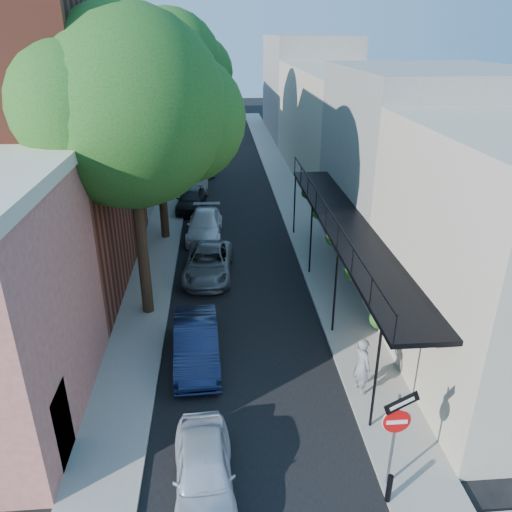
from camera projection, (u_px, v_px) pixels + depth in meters
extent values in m
cube|color=black|center=(229.00, 178.00, 38.64)|extent=(6.00, 64.00, 0.01)
cube|color=gray|center=(177.00, 178.00, 38.34)|extent=(2.00, 64.00, 0.12)
cube|color=gray|center=(280.00, 176.00, 38.90)|extent=(2.00, 64.00, 0.12)
cube|color=beige|center=(61.00, 425.00, 12.82)|extent=(0.10, 1.20, 2.20)
cube|color=gray|center=(113.00, 96.00, 20.46)|extent=(0.06, 7.00, 4.00)
cube|color=gray|center=(91.00, 130.00, 32.52)|extent=(8.00, 12.00, 9.00)
cube|color=#B4AC94|center=(125.00, 96.00, 45.02)|extent=(8.00, 16.00, 10.00)
cube|color=#DE7E71|center=(145.00, 91.00, 58.14)|extent=(8.00, 12.00, 8.00)
cube|color=gray|center=(424.00, 167.00, 23.80)|extent=(8.00, 10.00, 9.00)
cube|color=#B4AC94|center=(347.00, 124.00, 37.63)|extent=(8.00, 20.00, 8.00)
cube|color=gray|center=(307.00, 86.00, 53.56)|extent=(8.00, 16.00, 10.00)
cube|color=black|center=(349.00, 227.00, 19.34)|extent=(2.00, 16.00, 0.15)
cube|color=black|center=(327.00, 206.00, 18.91)|extent=(0.05, 16.00, 0.05)
cylinder|color=black|center=(376.00, 377.00, 13.62)|extent=(0.08, 0.08, 3.40)
cylinder|color=black|center=(295.00, 204.00, 27.24)|extent=(0.08, 0.08, 3.40)
sphere|color=#1C4C15|center=(380.00, 319.00, 14.03)|extent=(0.60, 0.60, 0.60)
sphere|color=#1C4C15|center=(333.00, 238.00, 19.48)|extent=(0.60, 0.60, 0.60)
sphere|color=#1C4C15|center=(307.00, 193.00, 24.93)|extent=(0.60, 0.60, 0.60)
cylinder|color=#595B60|center=(393.00, 443.00, 11.94)|extent=(0.07, 0.07, 2.90)
cylinder|color=red|center=(397.00, 421.00, 11.61)|extent=(0.66, 0.04, 0.66)
cube|color=white|center=(397.00, 422.00, 11.59)|extent=(0.50, 0.02, 0.10)
cylinder|color=white|center=(396.00, 421.00, 11.63)|extent=(0.70, 0.02, 0.70)
cube|color=black|center=(402.00, 403.00, 11.38)|extent=(0.89, 0.15, 0.58)
cube|color=white|center=(402.00, 404.00, 11.35)|extent=(0.60, 0.10, 0.31)
cylinder|color=black|center=(389.00, 488.00, 11.86)|extent=(0.14, 0.14, 0.80)
cylinder|color=black|center=(141.00, 233.00, 18.77)|extent=(0.44, 0.44, 7.00)
sphere|color=#1C4C15|center=(128.00, 109.00, 16.90)|extent=(6.80, 6.80, 6.80)
sphere|color=#1C4C15|center=(181.00, 119.00, 18.16)|extent=(4.76, 4.76, 4.76)
cylinder|color=black|center=(162.00, 183.00, 26.18)|extent=(0.44, 0.44, 6.30)
sphere|color=#1C4C15|center=(155.00, 103.00, 24.51)|extent=(6.00, 6.00, 6.00)
sphere|color=#1C4C15|center=(187.00, 110.00, 25.64)|extent=(4.20, 4.20, 4.20)
cylinder|color=black|center=(173.00, 139.00, 34.13)|extent=(0.44, 0.44, 7.35)
sphere|color=#1C4C15|center=(168.00, 65.00, 32.18)|extent=(7.00, 7.00, 7.00)
sphere|color=#1C4C15|center=(196.00, 72.00, 33.46)|extent=(4.90, 4.90, 4.90)
imported|color=silver|center=(204.00, 471.00, 12.20)|extent=(1.69, 3.75, 1.25)
imported|color=#131D3D|center=(196.00, 344.00, 17.02)|extent=(1.69, 4.33, 1.41)
imported|color=slate|center=(208.00, 263.00, 23.06)|extent=(2.45, 4.76, 1.28)
imported|color=white|center=(205.00, 225.00, 27.46)|extent=(2.06, 4.63, 1.32)
imported|color=black|center=(191.00, 199.00, 31.58)|extent=(1.93, 4.23, 1.41)
imported|color=#615952|center=(199.00, 181.00, 35.54)|extent=(1.44, 3.90, 1.27)
imported|color=#9099A3|center=(202.00, 165.00, 39.83)|extent=(2.46, 4.82, 1.30)
imported|color=slate|center=(362.00, 366.00, 15.29)|extent=(0.67, 0.81, 1.91)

